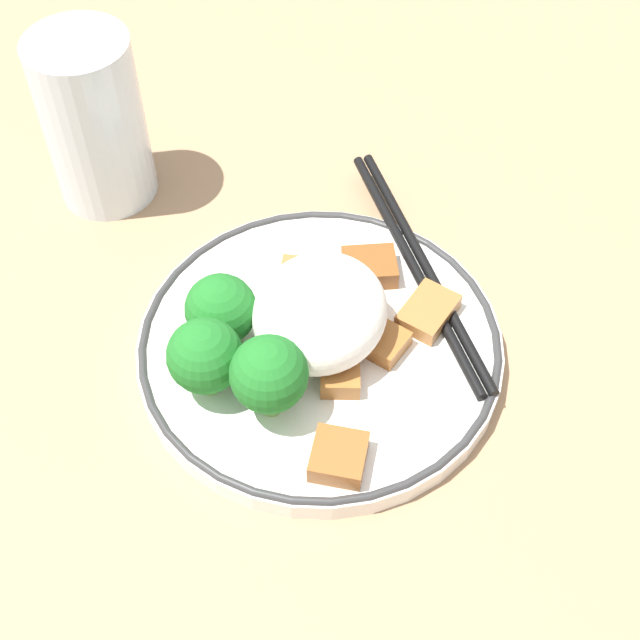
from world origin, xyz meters
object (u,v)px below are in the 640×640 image
object	(u,v)px
broccoli_back_center	(205,357)
broccoli_back_right	(263,372)
broccoli_back_left	(221,311)
drinking_glass	(94,121)
chopsticks	(419,265)
plate	(320,346)

from	to	relation	value
broccoli_back_center	broccoli_back_right	world-z (taller)	broccoli_back_right
broccoli_back_left	drinking_glass	distance (m)	0.17
broccoli_back_center	broccoli_back_right	size ratio (longest dim) A/B	0.93
chopsticks	drinking_glass	distance (m)	0.23
broccoli_back_right	broccoli_back_left	bearing A→B (deg)	59.39
plate	broccoli_back_center	bearing A→B (deg)	147.40
plate	drinking_glass	world-z (taller)	drinking_glass
broccoli_back_center	drinking_glass	size ratio (longest dim) A/B	0.42
plate	drinking_glass	distance (m)	0.21
chopsticks	drinking_glass	world-z (taller)	drinking_glass
plate	broccoli_back_right	bearing A→B (deg)	175.78
plate	broccoli_back_left	bearing A→B (deg)	117.64
broccoli_back_left	chopsticks	size ratio (longest dim) A/B	0.29
broccoli_back_left	plate	bearing A→B (deg)	-62.36
chopsticks	drinking_glass	xyz separation A→B (m)	(-0.03, 0.22, 0.04)
drinking_glass	broccoli_back_left	bearing A→B (deg)	-116.89
plate	broccoli_back_center	size ratio (longest dim) A/B	4.32
broccoli_back_left	drinking_glass	bearing A→B (deg)	63.11
drinking_glass	plate	bearing A→B (deg)	-103.98
drinking_glass	broccoli_back_right	bearing A→B (deg)	-117.79
broccoli_back_left	broccoli_back_right	world-z (taller)	broccoli_back_right
chopsticks	broccoli_back_center	bearing A→B (deg)	156.05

